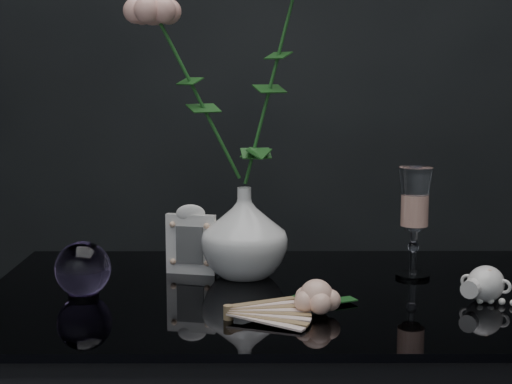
{
  "coord_description": "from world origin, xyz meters",
  "views": [
    {
      "loc": [
        -0.09,
        -1.19,
        1.11
      ],
      "look_at": [
        -0.08,
        0.07,
        0.92
      ],
      "focal_mm": 55.0,
      "sensor_mm": 36.0,
      "label": 1
    }
  ],
  "objects_px": {
    "vase": "(244,232)",
    "wine_glass": "(414,223)",
    "pearl_jar": "(486,282)",
    "loose_rose": "(316,297)",
    "picture_frame": "(191,239)",
    "paperweight": "(83,269)"
  },
  "relations": [
    {
      "from": "wine_glass",
      "to": "picture_frame",
      "type": "height_order",
      "value": "wine_glass"
    },
    {
      "from": "wine_glass",
      "to": "picture_frame",
      "type": "xyz_separation_m",
      "value": [
        -0.39,
        0.03,
        -0.03
      ]
    },
    {
      "from": "loose_rose",
      "to": "pearl_jar",
      "type": "bearing_deg",
      "value": 20.44
    },
    {
      "from": "picture_frame",
      "to": "paperweight",
      "type": "relative_size",
      "value": 1.4
    },
    {
      "from": "loose_rose",
      "to": "pearl_jar",
      "type": "relative_size",
      "value": 0.75
    },
    {
      "from": "vase",
      "to": "pearl_jar",
      "type": "height_order",
      "value": "vase"
    },
    {
      "from": "paperweight",
      "to": "pearl_jar",
      "type": "bearing_deg",
      "value": -2.46
    },
    {
      "from": "wine_glass",
      "to": "picture_frame",
      "type": "distance_m",
      "value": 0.39
    },
    {
      "from": "wine_glass",
      "to": "loose_rose",
      "type": "bearing_deg",
      "value": -131.33
    },
    {
      "from": "wine_glass",
      "to": "picture_frame",
      "type": "bearing_deg",
      "value": 176.16
    },
    {
      "from": "vase",
      "to": "wine_glass",
      "type": "distance_m",
      "value": 0.29
    },
    {
      "from": "picture_frame",
      "to": "paperweight",
      "type": "height_order",
      "value": "picture_frame"
    },
    {
      "from": "vase",
      "to": "wine_glass",
      "type": "relative_size",
      "value": 0.81
    },
    {
      "from": "vase",
      "to": "loose_rose",
      "type": "relative_size",
      "value": 1.02
    },
    {
      "from": "wine_glass",
      "to": "loose_rose",
      "type": "xyz_separation_m",
      "value": [
        -0.18,
        -0.21,
        -0.07
      ]
    },
    {
      "from": "pearl_jar",
      "to": "picture_frame",
      "type": "bearing_deg",
      "value": -166.41
    },
    {
      "from": "vase",
      "to": "loose_rose",
      "type": "distance_m",
      "value": 0.25
    },
    {
      "from": "vase",
      "to": "wine_glass",
      "type": "xyz_separation_m",
      "value": [
        0.29,
        -0.01,
        0.02
      ]
    },
    {
      "from": "wine_glass",
      "to": "pearl_jar",
      "type": "height_order",
      "value": "wine_glass"
    },
    {
      "from": "vase",
      "to": "picture_frame",
      "type": "xyz_separation_m",
      "value": [
        -0.09,
        0.02,
        -0.02
      ]
    },
    {
      "from": "wine_glass",
      "to": "pearl_jar",
      "type": "bearing_deg",
      "value": -59.05
    },
    {
      "from": "picture_frame",
      "to": "loose_rose",
      "type": "bearing_deg",
      "value": -36.64
    }
  ]
}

